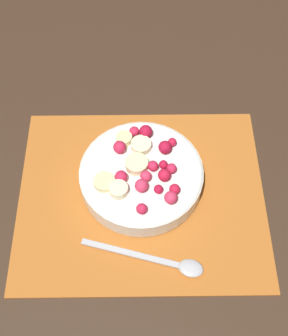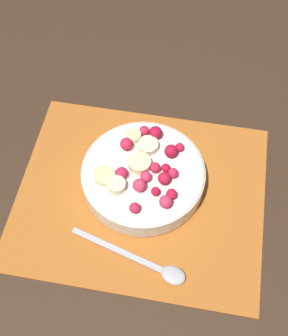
% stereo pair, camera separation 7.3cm
% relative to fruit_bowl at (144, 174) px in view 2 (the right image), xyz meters
% --- Properties ---
extents(ground_plane, '(3.00, 3.00, 0.00)m').
position_rel_fruit_bowl_xyz_m(ground_plane, '(0.00, 0.02, -0.03)').
color(ground_plane, '#382619').
extents(placemat, '(0.39, 0.33, 0.01)m').
position_rel_fruit_bowl_xyz_m(placemat, '(0.00, 0.02, -0.02)').
color(placemat, '#B26023').
rests_on(placemat, ground_plane).
extents(fruit_bowl, '(0.20, 0.20, 0.06)m').
position_rel_fruit_bowl_xyz_m(fruit_bowl, '(0.00, 0.00, 0.00)').
color(fruit_bowl, silver).
rests_on(fruit_bowl, placemat).
extents(spoon, '(0.18, 0.07, 0.01)m').
position_rel_fruit_bowl_xyz_m(spoon, '(-0.03, 0.14, -0.02)').
color(spoon, '#B2B2B7').
rests_on(spoon, placemat).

